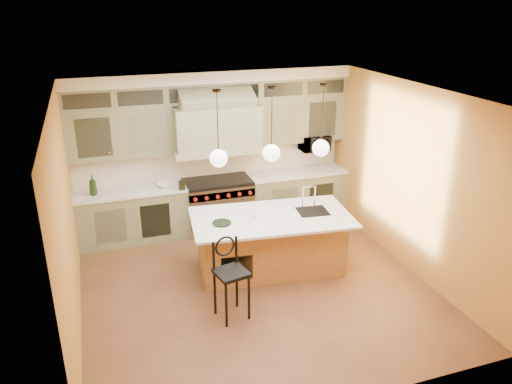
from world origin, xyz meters
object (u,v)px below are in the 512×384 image
object	(u,v)px
microwave	(314,143)
counter_stool	(230,274)
kitchen_island	(271,241)
range	(219,204)

from	to	relation	value
microwave	counter_stool	bearing A→B (deg)	-131.38
kitchen_island	counter_stool	size ratio (longest dim) A/B	2.26
counter_stool	microwave	size ratio (longest dim) A/B	2.10
microwave	kitchen_island	bearing A→B (deg)	-130.60
kitchen_island	microwave	xyz separation A→B (m)	(1.54, 1.80, 0.98)
kitchen_island	microwave	distance (m)	2.57
range	microwave	distance (m)	2.18
range	microwave	size ratio (longest dim) A/B	2.21
range	counter_stool	world-z (taller)	counter_stool
kitchen_island	microwave	world-z (taller)	microwave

